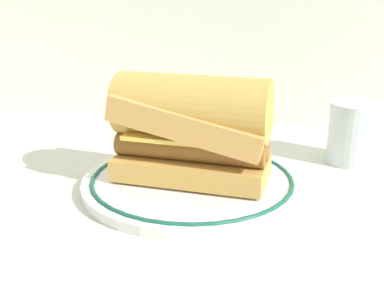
# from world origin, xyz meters

# --- Properties ---
(ground_plane) EXTENTS (1.50, 1.50, 0.00)m
(ground_plane) POSITION_xyz_m (0.00, 0.00, 0.00)
(ground_plane) COLOR beige
(plate) EXTENTS (0.27, 0.27, 0.01)m
(plate) POSITION_xyz_m (-0.03, -0.01, 0.01)
(plate) COLOR white
(plate) RESTS_ON ground_plane
(sausage_sandwich) EXTENTS (0.19, 0.11, 0.13)m
(sausage_sandwich) POSITION_xyz_m (-0.03, -0.01, 0.08)
(sausage_sandwich) COLOR tan
(sausage_sandwich) RESTS_ON plate
(drinking_glass) EXTENTS (0.07, 0.07, 0.09)m
(drinking_glass) POSITION_xyz_m (0.18, 0.13, 0.04)
(drinking_glass) COLOR silver
(drinking_glass) RESTS_ON ground_plane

